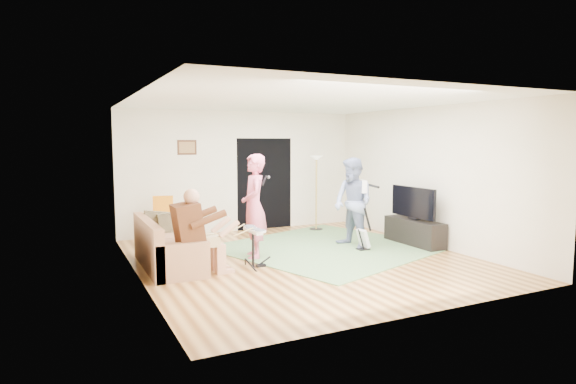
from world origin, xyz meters
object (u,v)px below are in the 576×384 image
object	(u,v)px
sofa	(164,251)
guitar_spare	(364,238)
drum_kit	(253,250)
tv_cabinet	(414,232)
torchiere_lamp	(316,179)
dining_chair	(162,228)
guitarist	(353,203)
television	(413,202)
singer	(254,206)

from	to	relation	value
sofa	guitar_spare	distance (m)	3.63
drum_kit	tv_cabinet	size ratio (longest dim) A/B	0.47
guitar_spare	torchiere_lamp	bearing A→B (deg)	84.20
torchiere_lamp	guitar_spare	bearing A→B (deg)	-95.80
drum_kit	dining_chair	distance (m)	2.53
guitarist	guitar_spare	distance (m)	0.70
tv_cabinet	television	bearing A→B (deg)	180.00
torchiere_lamp	dining_chair	xyz separation A→B (m)	(-3.52, -0.13, -0.83)
singer	television	bearing A→B (deg)	96.99
torchiere_lamp	television	distance (m)	2.44
sofa	television	bearing A→B (deg)	-5.08
sofa	singer	distance (m)	1.69
guitar_spare	torchiere_lamp	distance (m)	2.42
guitar_spare	television	xyz separation A→B (m)	(1.13, -0.03, 0.62)
drum_kit	guitar_spare	size ratio (longest dim) A/B	0.82
guitarist	torchiere_lamp	world-z (taller)	guitarist
dining_chair	drum_kit	bearing A→B (deg)	-50.81
drum_kit	tv_cabinet	world-z (taller)	drum_kit
singer	tv_cabinet	xyz separation A→B (m)	(3.23, -0.40, -0.66)
television	guitarist	bearing A→B (deg)	164.28
singer	television	distance (m)	3.20
drum_kit	torchiere_lamp	distance (m)	3.65
guitar_spare	guitarist	bearing A→B (deg)	97.91
sofa	tv_cabinet	size ratio (longest dim) A/B	1.39
sofa	drum_kit	distance (m)	1.44
sofa	television	world-z (taller)	television
sofa	singer	bearing A→B (deg)	-0.88
guitarist	guitar_spare	size ratio (longest dim) A/B	2.15
sofa	guitarist	distance (m)	3.61
drum_kit	television	world-z (taller)	television
torchiere_lamp	dining_chair	size ratio (longest dim) A/B	1.78
singer	guitarist	bearing A→B (deg)	102.21
guitarist	guitar_spare	bearing A→B (deg)	-1.35
singer	guitarist	xyz separation A→B (m)	(2.00, -0.07, -0.04)
sofa	tv_cabinet	xyz separation A→B (m)	(4.79, -0.42, -0.01)
guitarist	drum_kit	bearing A→B (deg)	-85.45
drum_kit	singer	xyz separation A→B (m)	(0.27, 0.63, 0.62)
sofa	guitarist	bearing A→B (deg)	-1.46
sofa	television	xyz separation A→B (m)	(4.74, -0.42, 0.59)
sofa	torchiere_lamp	xyz separation A→B (m)	(3.83, 1.82, 0.91)
torchiere_lamp	tv_cabinet	size ratio (longest dim) A/B	1.22
dining_chair	tv_cabinet	world-z (taller)	dining_chair
sofa	guitar_spare	world-z (taller)	guitar_spare
torchiere_lamp	tv_cabinet	distance (m)	2.61
guitarist	dining_chair	distance (m)	3.74
drum_kit	guitar_spare	xyz separation A→B (m)	(2.32, 0.25, -0.06)
guitarist	dining_chair	bearing A→B (deg)	-127.95
singer	guitar_spare	world-z (taller)	singer
singer	guitarist	world-z (taller)	singer
singer	television	size ratio (longest dim) A/B	1.51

